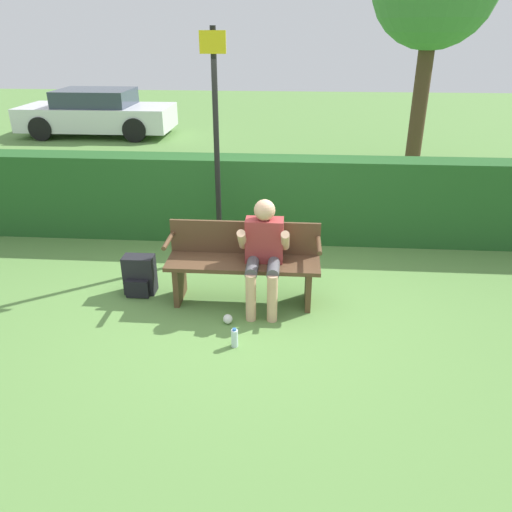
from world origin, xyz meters
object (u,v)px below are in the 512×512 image
object	(u,v)px
person_seated	(264,249)
water_bottle	(235,338)
park_bench	(244,261)
signpost	(216,140)
backpack	(140,276)
parked_car	(97,113)

from	to	relation	value
person_seated	water_bottle	distance (m)	1.04
park_bench	water_bottle	size ratio (longest dim) A/B	8.38
water_bottle	signpost	world-z (taller)	signpost
backpack	parked_car	distance (m)	9.79
person_seated	parked_car	world-z (taller)	parked_car
park_bench	parked_car	xyz separation A→B (m)	(-5.03, 9.06, 0.14)
water_bottle	parked_car	bearing A→B (deg)	116.70
person_seated	backpack	size ratio (longest dim) A/B	2.62
person_seated	backpack	bearing A→B (deg)	173.42
person_seated	water_bottle	size ratio (longest dim) A/B	5.94
park_bench	water_bottle	bearing A→B (deg)	-89.78
backpack	signpost	xyz separation A→B (m)	(0.78, 1.11, 1.36)
person_seated	parked_car	bearing A→B (deg)	119.81
person_seated	backpack	xyz separation A→B (m)	(-1.45, 0.17, -0.47)
water_bottle	signpost	xyz separation A→B (m)	(-0.45, 2.11, 1.48)
park_bench	water_bottle	world-z (taller)	park_bench
backpack	water_bottle	bearing A→B (deg)	-39.11
backpack	water_bottle	size ratio (longest dim) A/B	2.27
water_bottle	signpost	bearing A→B (deg)	101.93
backpack	water_bottle	world-z (taller)	backpack
park_bench	water_bottle	xyz separation A→B (m)	(0.00, -0.95, -0.38)
signpost	person_seated	bearing A→B (deg)	-62.31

